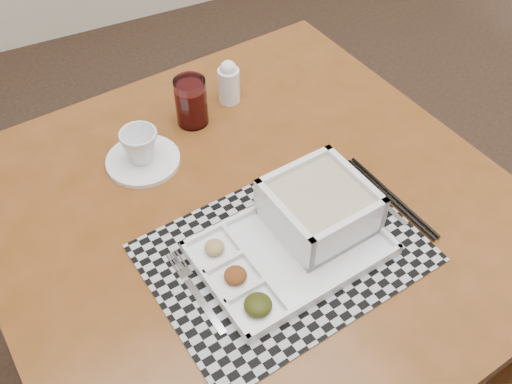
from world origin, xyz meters
TOP-DOWN VIEW (x-y plane):
  - dining_table at (-0.68, 0.56)m, footprint 1.06×1.06m
  - placemat at (-0.68, 0.44)m, footprint 0.50×0.40m
  - serving_tray at (-0.62, 0.46)m, footprint 0.34×0.26m
  - fork at (-0.85, 0.44)m, footprint 0.04×0.19m
  - spoon at (-0.47, 0.53)m, footprint 0.04×0.18m
  - chopsticks at (-0.44, 0.46)m, footprint 0.05×0.24m
  - saucer at (-0.83, 0.77)m, footprint 0.15×0.15m
  - cup at (-0.83, 0.77)m, footprint 0.08×0.08m
  - juice_glass at (-0.69, 0.84)m, footprint 0.07×0.07m
  - creamer_bottle at (-0.59, 0.87)m, footprint 0.05×0.05m

SIDE VIEW (x-z plane):
  - dining_table at x=-0.68m, z-range 0.28..1.00m
  - placemat at x=-0.68m, z-range 0.71..0.72m
  - fork at x=-0.85m, z-range 0.72..0.72m
  - saucer at x=-0.83m, z-range 0.71..0.72m
  - spoon at x=-0.47m, z-range 0.71..0.72m
  - chopsticks at x=-0.44m, z-range 0.72..0.72m
  - serving_tray at x=-0.62m, z-range 0.70..0.80m
  - cup at x=-0.83m, z-range 0.72..0.79m
  - creamer_bottle at x=-0.59m, z-range 0.71..0.81m
  - juice_glass at x=-0.69m, z-range 0.71..0.82m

